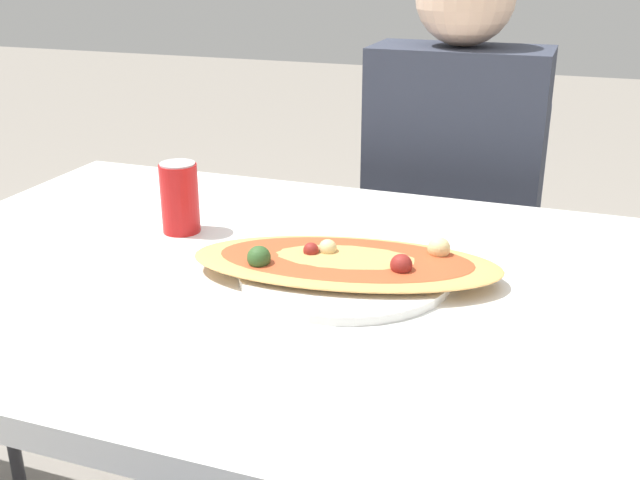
% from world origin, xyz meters
% --- Properties ---
extents(dining_table, '(1.37, 0.91, 0.74)m').
position_xyz_m(dining_table, '(0.00, 0.00, 0.67)').
color(dining_table, white).
rests_on(dining_table, ground_plane).
extents(chair_far_seated, '(0.40, 0.40, 0.85)m').
position_xyz_m(chair_far_seated, '(0.12, 0.78, 0.49)').
color(chair_far_seated, '#2D3851').
rests_on(chair_far_seated, ground_plane).
extents(person_seated, '(0.39, 0.24, 1.22)m').
position_xyz_m(person_seated, '(0.12, 0.67, 0.72)').
color(person_seated, '#2D2D38').
rests_on(person_seated, ground_plane).
extents(pizza_main, '(0.50, 0.32, 0.06)m').
position_xyz_m(pizza_main, '(0.07, 0.02, 0.76)').
color(pizza_main, white).
rests_on(pizza_main, dining_table).
extents(soda_can, '(0.07, 0.07, 0.12)m').
position_xyz_m(soda_can, '(-0.26, 0.11, 0.80)').
color(soda_can, red).
rests_on(soda_can, dining_table).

